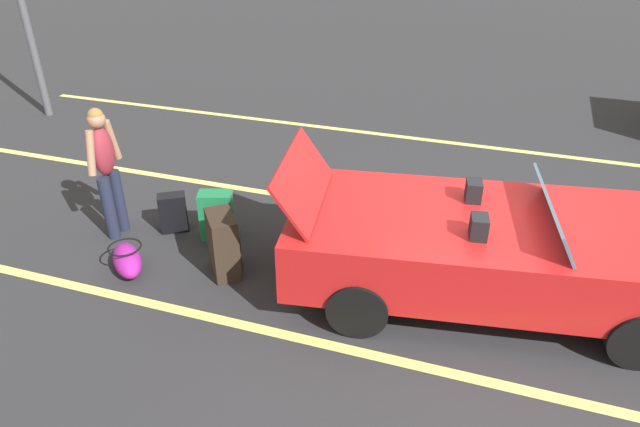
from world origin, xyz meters
The scene contains 10 objects.
ground_plane centered at (0.00, 0.00, 0.00)m, with size 80.00×80.00×0.00m, color #28282B.
lot_line_near centered at (0.00, -1.27, 0.00)m, with size 18.00×0.12×0.01m, color #EAE066.
lot_line_mid centered at (0.00, 1.43, 0.00)m, with size 18.00×0.12×0.01m, color #EAE066.
lot_line_far centered at (0.00, 4.13, 0.00)m, with size 18.00×0.12×0.01m, color #EAE066.
convertible_car centered at (0.20, 0.03, 0.59)m, with size 4.42×2.37×1.49m.
suitcase_large_black centered at (-2.81, -0.50, 0.37)m, with size 0.52×0.55×0.74m.
suitcase_medium_bright centered at (-3.23, 0.14, 0.31)m, with size 0.46×0.36×0.62m.
suitcase_small_carryon centered at (-3.84, 0.12, 0.25)m, with size 0.39×0.35×0.50m.
duffel_bag centered at (-3.86, -0.84, 0.16)m, with size 0.66×0.67×0.34m.
traveler_person centered at (-4.48, -0.17, 0.93)m, with size 0.23×0.60×1.65m.
Camera 1 is at (-0.13, -5.15, 3.79)m, focal length 31.73 mm.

